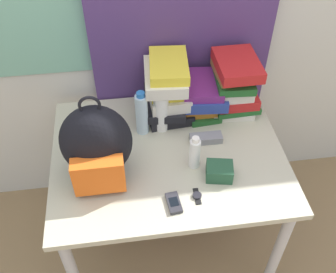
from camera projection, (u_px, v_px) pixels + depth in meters
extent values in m
cube|color=#4C336B|center=(183.00, 0.00, 1.77)|extent=(0.90, 0.04, 2.50)
cube|color=#B7B299|center=(168.00, 154.00, 1.81)|extent=(1.05, 0.84, 0.03)
cylinder|color=#B2B2B7|center=(277.00, 253.00, 1.86)|extent=(0.05, 0.05, 0.71)
cylinder|color=#B2B2B7|center=(79.00, 160.00, 2.28)|extent=(0.05, 0.05, 0.71)
cylinder|color=#B2B2B7|center=(237.00, 144.00, 2.37)|extent=(0.05, 0.05, 0.71)
ellipsoid|color=black|center=(96.00, 142.00, 1.59)|extent=(0.29, 0.19, 0.36)
cube|color=#E05B19|center=(99.00, 175.00, 1.56)|extent=(0.21, 0.07, 0.16)
torus|color=black|center=(89.00, 105.00, 1.45)|extent=(0.09, 0.01, 0.09)
cube|color=black|center=(168.00, 108.00, 1.98)|extent=(0.24, 0.28, 0.05)
cube|color=black|center=(164.00, 102.00, 1.94)|extent=(0.22, 0.30, 0.04)
cube|color=silver|center=(169.00, 95.00, 1.90)|extent=(0.19, 0.24, 0.06)
cube|color=yellow|center=(166.00, 84.00, 1.87)|extent=(0.16, 0.22, 0.05)
cube|color=silver|center=(165.00, 76.00, 1.82)|extent=(0.21, 0.29, 0.06)
cube|color=yellow|center=(169.00, 66.00, 1.79)|extent=(0.20, 0.28, 0.05)
cube|color=#1E5623|center=(200.00, 107.00, 2.00)|extent=(0.17, 0.26, 0.03)
cube|color=orange|center=(201.00, 101.00, 1.97)|extent=(0.19, 0.21, 0.05)
cube|color=navy|center=(204.00, 93.00, 1.93)|extent=(0.23, 0.27, 0.06)
cube|color=#6B2370|center=(202.00, 85.00, 1.90)|extent=(0.21, 0.26, 0.04)
cube|color=silver|center=(230.00, 105.00, 2.01)|extent=(0.22, 0.24, 0.03)
cube|color=#1E5623|center=(234.00, 100.00, 1.99)|extent=(0.22, 0.24, 0.03)
cube|color=red|center=(234.00, 93.00, 1.97)|extent=(0.20, 0.25, 0.05)
cube|color=silver|center=(234.00, 86.00, 1.92)|extent=(0.15, 0.22, 0.06)
cube|color=#1E5623|center=(233.00, 77.00, 1.89)|extent=(0.19, 0.28, 0.04)
cube|color=olive|center=(234.00, 71.00, 1.87)|extent=(0.19, 0.21, 0.03)
cube|color=red|center=(237.00, 65.00, 1.83)|extent=(0.20, 0.26, 0.05)
cylinder|color=silver|center=(142.00, 115.00, 1.82)|extent=(0.06, 0.06, 0.21)
cylinder|color=#286BB7|center=(141.00, 95.00, 1.74)|extent=(0.04, 0.04, 0.02)
cylinder|color=white|center=(161.00, 110.00, 1.83)|extent=(0.07, 0.07, 0.23)
cylinder|color=black|center=(161.00, 89.00, 1.74)|extent=(0.05, 0.05, 0.02)
cylinder|color=white|center=(195.00, 154.00, 1.69)|extent=(0.05, 0.05, 0.15)
cylinder|color=white|center=(196.00, 140.00, 1.63)|extent=(0.03, 0.03, 0.02)
cube|color=#2D2D33|center=(174.00, 203.00, 1.59)|extent=(0.06, 0.10, 0.02)
cube|color=black|center=(174.00, 202.00, 1.58)|extent=(0.04, 0.05, 0.00)
cube|color=gray|center=(206.00, 138.00, 1.83)|extent=(0.15, 0.06, 0.04)
cube|color=#234C33|center=(219.00, 171.00, 1.67)|extent=(0.13, 0.11, 0.07)
cube|color=black|center=(197.00, 196.00, 1.62)|extent=(0.02, 0.08, 0.00)
cylinder|color=#232328|center=(197.00, 196.00, 1.61)|extent=(0.04, 0.04, 0.01)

